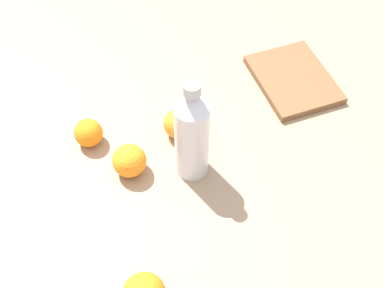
# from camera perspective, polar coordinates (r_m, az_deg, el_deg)

# --- Properties ---
(ground_plane) EXTENTS (2.40, 2.40, 0.00)m
(ground_plane) POSITION_cam_1_polar(r_m,az_deg,el_deg) (1.04, 1.34, -4.06)
(ground_plane) COLOR #9E7F60
(water_bottle) EXTENTS (0.07, 0.07, 0.24)m
(water_bottle) POSITION_cam_1_polar(r_m,az_deg,el_deg) (0.97, -0.00, 1.22)
(water_bottle) COLOR silver
(water_bottle) RESTS_ON ground_plane
(orange_0) EXTENTS (0.07, 0.07, 0.07)m
(orange_0) POSITION_cam_1_polar(r_m,az_deg,el_deg) (1.09, -1.48, 2.29)
(orange_0) COLOR orange
(orange_0) RESTS_ON ground_plane
(orange_2) EXTENTS (0.07, 0.07, 0.07)m
(orange_2) POSITION_cam_1_polar(r_m,az_deg,el_deg) (1.03, -6.96, -1.84)
(orange_2) COLOR orange
(orange_2) RESTS_ON ground_plane
(orange_3) EXTENTS (0.06, 0.06, 0.06)m
(orange_3) POSITION_cam_1_polar(r_m,az_deg,el_deg) (1.10, -11.40, 1.22)
(orange_3) COLOR orange
(orange_3) RESTS_ON ground_plane
(cutting_board) EXTENTS (0.25, 0.22, 0.02)m
(cutting_board) POSITION_cam_1_polar(r_m,az_deg,el_deg) (1.23, 11.17, 7.04)
(cutting_board) COLOR brown
(cutting_board) RESTS_ON ground_plane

